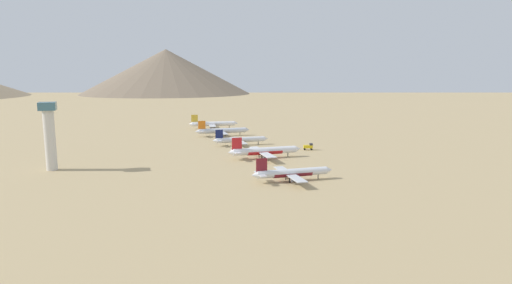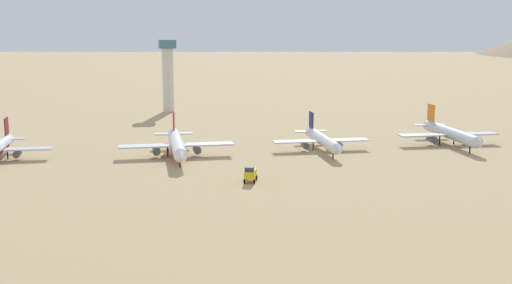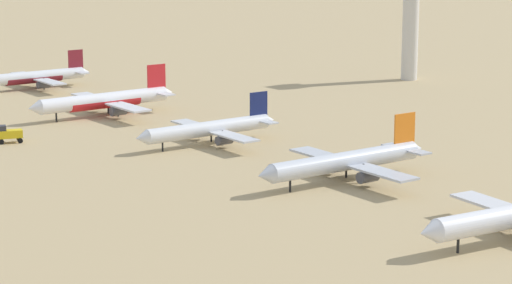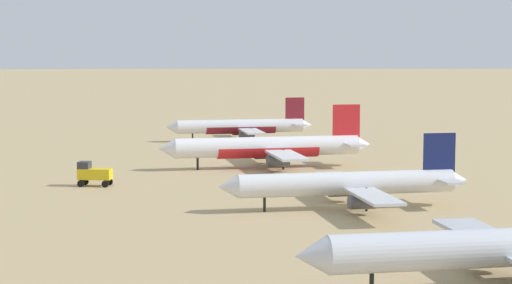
{
  "view_description": "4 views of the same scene",
  "coord_description": "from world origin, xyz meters",
  "px_view_note": "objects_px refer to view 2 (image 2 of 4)",
  "views": [
    {
      "loc": [
        -75.06,
        -242.31,
        43.31
      ],
      "look_at": [
        5.86,
        -9.76,
        3.63
      ],
      "focal_mm": 29.67,
      "sensor_mm": 36.0,
      "label": 1
    },
    {
      "loc": [
        174.28,
        -55.95,
        35.47
      ],
      "look_at": [
        9.96,
        -19.45,
        5.38
      ],
      "focal_mm": 44.44,
      "sensor_mm": 36.0,
      "label": 2
    },
    {
      "loc": [
        129.71,
        179.35,
        47.48
      ],
      "look_at": [
        1.74,
        20.83,
        3.85
      ],
      "focal_mm": 73.79,
      "sensor_mm": 36.0,
      "label": 3
    },
    {
      "loc": [
        39.83,
        113.75,
        21.52
      ],
      "look_at": [
        -0.6,
        -52.16,
        3.51
      ],
      "focal_mm": 61.47,
      "sensor_mm": 36.0,
      "label": 4
    }
  ],
  "objects_px": {
    "parked_jet_1": "(177,144)",
    "service_truck": "(250,173)",
    "parked_jet_2": "(322,140)",
    "control_tower": "(168,72)",
    "parked_jet_3": "(450,133)"
  },
  "relations": [
    {
      "from": "parked_jet_1",
      "to": "service_truck",
      "type": "relative_size",
      "value": 7.0
    },
    {
      "from": "parked_jet_2",
      "to": "parked_jet_1",
      "type": "bearing_deg",
      "value": -89.74
    },
    {
      "from": "parked_jet_1",
      "to": "parked_jet_2",
      "type": "xyz_separation_m",
      "value": [
        -0.19,
        42.59,
        -0.4
      ]
    },
    {
      "from": "parked_jet_1",
      "to": "service_truck",
      "type": "xyz_separation_m",
      "value": [
        32.5,
        14.12,
        -1.73
      ]
    },
    {
      "from": "parked_jet_1",
      "to": "control_tower",
      "type": "distance_m",
      "value": 102.0
    },
    {
      "from": "parked_jet_2",
      "to": "control_tower",
      "type": "xyz_separation_m",
      "value": [
        -100.73,
        -36.45,
        13.8
      ]
    },
    {
      "from": "service_truck",
      "to": "parked_jet_1",
      "type": "bearing_deg",
      "value": -156.52
    },
    {
      "from": "parked_jet_1",
      "to": "control_tower",
      "type": "xyz_separation_m",
      "value": [
        -100.92,
        6.14,
        13.4
      ]
    },
    {
      "from": "parked_jet_1",
      "to": "control_tower",
      "type": "height_order",
      "value": "control_tower"
    },
    {
      "from": "parked_jet_1",
      "to": "service_truck",
      "type": "distance_m",
      "value": 35.48
    },
    {
      "from": "parked_jet_3",
      "to": "service_truck",
      "type": "bearing_deg",
      "value": -64.68
    },
    {
      "from": "control_tower",
      "to": "parked_jet_2",
      "type": "bearing_deg",
      "value": 19.89
    },
    {
      "from": "parked_jet_3",
      "to": "control_tower",
      "type": "height_order",
      "value": "control_tower"
    },
    {
      "from": "parked_jet_1",
      "to": "parked_jet_2",
      "type": "relative_size",
      "value": 1.13
    },
    {
      "from": "parked_jet_3",
      "to": "service_truck",
      "type": "relative_size",
      "value": 6.86
    }
  ]
}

